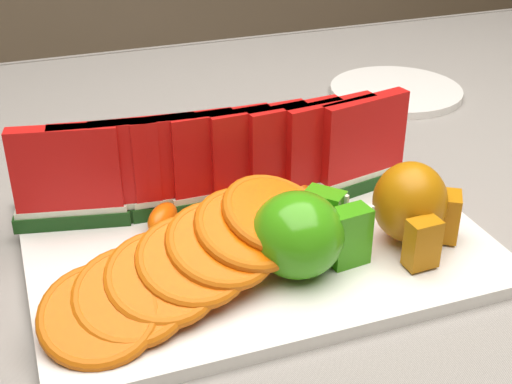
{
  "coord_description": "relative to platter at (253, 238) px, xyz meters",
  "views": [
    {
      "loc": [
        -0.21,
        -0.61,
        1.12
      ],
      "look_at": [
        -0.02,
        -0.09,
        0.81
      ],
      "focal_mm": 50.0,
      "sensor_mm": 36.0,
      "label": 1
    }
  ],
  "objects": [
    {
      "name": "side_plate",
      "position": [
        0.31,
        0.29,
        -0.0
      ],
      "size": [
        0.21,
        0.21,
        0.01
      ],
      "color": "silver",
      "rests_on": "tablecloth"
    },
    {
      "name": "orange_fan_front",
      "position": [
        -0.07,
        -0.07,
        0.04
      ],
      "size": [
        0.27,
        0.16,
        0.07
      ],
      "color": "#F82B0A",
      "rests_on": "platter"
    },
    {
      "name": "pear_cluster",
      "position": [
        0.12,
        -0.06,
        0.04
      ],
      "size": [
        0.09,
        0.09,
        0.07
      ],
      "color": "#B7791D",
      "rests_on": "platter"
    },
    {
      "name": "tablecloth",
      "position": [
        0.03,
        0.09,
        -0.05
      ],
      "size": [
        1.53,
        1.03,
        0.2
      ],
      "color": "gray",
      "rests_on": "table"
    },
    {
      "name": "table",
      "position": [
        0.03,
        0.09,
        -0.11
      ],
      "size": [
        1.4,
        0.9,
        0.75
      ],
      "color": "brown",
      "rests_on": "ground"
    },
    {
      "name": "orange_fan_back",
      "position": [
        -0.04,
        0.13,
        0.02
      ],
      "size": [
        0.24,
        0.1,
        0.04
      ],
      "color": "#F82B0A",
      "rests_on": "platter"
    },
    {
      "name": "watermelon_row",
      "position": [
        -0.01,
        0.05,
        0.05
      ],
      "size": [
        0.39,
        0.07,
        0.1
      ],
      "color": "#0D3F12",
      "rests_on": "platter"
    },
    {
      "name": "apple_cluster",
      "position": [
        0.02,
        -0.06,
        0.04
      ],
      "size": [
        0.12,
        0.1,
        0.07
      ],
      "color": "#137E0A",
      "rests_on": "platter"
    },
    {
      "name": "platter",
      "position": [
        0.0,
        0.0,
        0.0
      ],
      "size": [
        0.4,
        0.3,
        0.01
      ],
      "color": "silver",
      "rests_on": "tablecloth"
    },
    {
      "name": "tangerine_segments",
      "position": [
        -0.01,
        0.03,
        0.02
      ],
      "size": [
        0.17,
        0.08,
        0.03
      ],
      "color": "red",
      "rests_on": "platter"
    }
  ]
}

